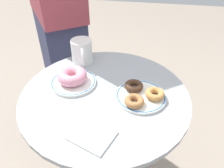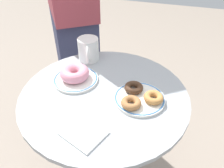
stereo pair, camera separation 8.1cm
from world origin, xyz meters
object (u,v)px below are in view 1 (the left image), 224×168
at_px(plate_right, 141,97).
at_px(donut_pink_frosted, 72,76).
at_px(cafe_table, 106,139).
at_px(donut_old_fashioned, 155,94).
at_px(plate_left, 74,82).
at_px(paper_napkin, 94,135).
at_px(person_figure, 58,18).
at_px(coffee_mug, 82,51).
at_px(donut_cinnamon, 134,101).
at_px(donut_chocolate, 134,86).

distance_m(plate_right, donut_pink_frosted, 0.27).
relative_size(cafe_table, donut_old_fashioned, 11.05).
relative_size(plate_left, paper_napkin, 1.43).
distance_m(donut_pink_frosted, person_figure, 0.53).
relative_size(donut_old_fashioned, coffee_mug, 0.52).
xyz_separation_m(plate_right, donut_cinnamon, (-0.02, -0.04, 0.02)).
relative_size(plate_left, donut_old_fashioned, 2.56).
bearing_deg(donut_cinnamon, person_figure, 129.76).
height_order(plate_left, donut_old_fashioned, donut_old_fashioned).
height_order(plate_right, donut_old_fashioned, donut_old_fashioned).
xyz_separation_m(donut_pink_frosted, coffee_mug, (-0.00, 0.16, 0.02)).
bearing_deg(plate_right, donut_cinnamon, -114.88).
bearing_deg(plate_left, plate_right, -9.87).
bearing_deg(donut_pink_frosted, donut_old_fashioned, -7.63).
height_order(donut_pink_frosted, coffee_mug, coffee_mug).
height_order(donut_cinnamon, paper_napkin, donut_cinnamon).
xyz_separation_m(plate_right, coffee_mug, (-0.27, 0.21, 0.04)).
distance_m(plate_left, coffee_mug, 0.17).
distance_m(donut_chocolate, paper_napkin, 0.25).
bearing_deg(donut_cinnamon, cafe_table, 156.36).
xyz_separation_m(donut_chocolate, coffee_mug, (-0.24, 0.17, 0.03)).
xyz_separation_m(plate_left, donut_cinnamon, (0.24, -0.09, 0.02)).
relative_size(cafe_table, person_figure, 0.46).
bearing_deg(plate_right, coffee_mug, 142.58).
relative_size(plate_left, donut_cinnamon, 2.56).
height_order(cafe_table, donut_chocolate, donut_chocolate).
bearing_deg(donut_pink_frosted, cafe_table, -17.72).
distance_m(donut_old_fashioned, donut_chocolate, 0.08).
relative_size(donut_chocolate, donut_cinnamon, 1.00).
xyz_separation_m(donut_chocolate, paper_napkin, (-0.10, -0.23, -0.02)).
bearing_deg(plate_left, donut_chocolate, -1.78).
height_order(plate_left, coffee_mug, coffee_mug).
xyz_separation_m(cafe_table, donut_cinnamon, (0.11, -0.05, 0.29)).
distance_m(donut_chocolate, donut_cinnamon, 0.08).
bearing_deg(plate_right, donut_pink_frosted, 169.81).
height_order(cafe_table, person_figure, person_figure).
distance_m(paper_napkin, person_figure, 0.81).
bearing_deg(cafe_table, donut_old_fashioned, 0.27).
bearing_deg(person_figure, plate_left, -64.19).
xyz_separation_m(plate_left, donut_pink_frosted, (-0.00, 0.00, 0.03)).
distance_m(donut_pink_frosted, donut_cinnamon, 0.26).
relative_size(donut_pink_frosted, donut_chocolate, 1.67).
distance_m(donut_chocolate, person_figure, 0.68).
xyz_separation_m(donut_pink_frosted, paper_napkin, (0.14, -0.24, -0.03)).
distance_m(plate_left, plate_right, 0.27).
distance_m(donut_pink_frosted, donut_chocolate, 0.24).
bearing_deg(plate_right, plate_left, 170.13).
distance_m(plate_right, paper_napkin, 0.23).
bearing_deg(person_figure, donut_old_fashioned, -43.85).
xyz_separation_m(plate_left, person_figure, (-0.23, 0.48, 0.06)).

